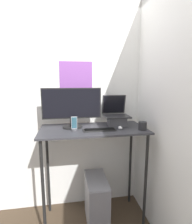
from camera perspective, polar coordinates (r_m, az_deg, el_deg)
name	(u,v)px	position (r m, az deg, el deg)	size (l,w,h in m)	color
wall_back	(89,108)	(2.22, -2.29, 1.47)	(6.00, 0.06, 2.60)	white
wall_side_right	(164,115)	(1.84, 21.25, -1.07)	(0.05, 6.00, 2.60)	white
desk	(93,141)	(1.96, -0.87, -9.61)	(1.15, 0.55, 1.13)	#333338
laptop	(116,117)	(2.04, 6.62, -1.79)	(0.28, 0.28, 0.34)	#4C4C51
monitor	(72,108)	(1.92, -7.86, 1.28)	(0.64, 0.22, 0.44)	black
keyboard	(99,130)	(1.82, 1.14, -5.84)	(0.34, 0.10, 0.02)	black
mouse	(120,128)	(1.89, 7.90, -5.11)	(0.04, 0.07, 0.03)	white
cell_phone	(74,126)	(1.83, -7.10, -4.52)	(0.06, 0.06, 0.15)	#4C4C51
computer_tower	(96,201)	(2.25, 0.16, -27.04)	(0.23, 0.46, 0.55)	gray
mug	(142,126)	(1.90, 14.94, -4.38)	(0.09, 0.09, 0.09)	#262628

